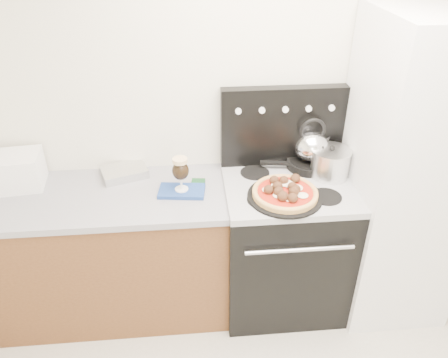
{
  "coord_description": "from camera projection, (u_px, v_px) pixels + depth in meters",
  "views": [
    {
      "loc": [
        -0.5,
        -0.96,
        2.3
      ],
      "look_at": [
        -0.32,
        1.05,
        1.06
      ],
      "focal_mm": 35.0,
      "sensor_mm": 36.0,
      "label": 1
    }
  ],
  "objects": [
    {
      "name": "stock_pot",
      "position": [
        330.0,
        164.0,
        2.62
      ],
      "size": [
        0.27,
        0.27,
        0.17
      ],
      "primitive_type": "cylinder",
      "rotation": [
        0.0,
        0.0,
        -0.2
      ],
      "color": "silver",
      "rests_on": "cooktop"
    },
    {
      "name": "beer_glass",
      "position": [
        181.0,
        174.0,
        2.47
      ],
      "size": [
        0.12,
        0.12,
        0.21
      ],
      "primitive_type": null,
      "rotation": [
        0.0,
        0.0,
        -0.24
      ],
      "color": "black",
      "rests_on": "oven_mitt"
    },
    {
      "name": "pizza",
      "position": [
        285.0,
        191.0,
        2.44
      ],
      "size": [
        0.46,
        0.46,
        0.05
      ],
      "primitive_type": null,
      "rotation": [
        0.0,
        0.0,
        -0.29
      ],
      "color": "#F09A4C",
      "rests_on": "pizza_pan"
    },
    {
      "name": "backguard",
      "position": [
        282.0,
        126.0,
        2.68
      ],
      "size": [
        0.76,
        0.08,
        0.5
      ],
      "primitive_type": "cube",
      "color": "black",
      "rests_on": "cooktop"
    },
    {
      "name": "skillet",
      "position": [
        309.0,
        164.0,
        2.74
      ],
      "size": [
        0.32,
        0.32,
        0.05
      ],
      "primitive_type": "cylinder",
      "rotation": [
        0.0,
        0.0,
        -0.16
      ],
      "color": "black",
      "rests_on": "cooktop"
    },
    {
      "name": "stove_body",
      "position": [
        283.0,
        247.0,
        2.83
      ],
      "size": [
        0.76,
        0.65,
        0.88
      ],
      "primitive_type": "cube",
      "color": "black",
      "rests_on": "ground"
    },
    {
      "name": "fridge",
      "position": [
        406.0,
        177.0,
        2.6
      ],
      "size": [
        0.64,
        0.68,
        1.9
      ],
      "primitive_type": "cube",
      "color": "silver",
      "rests_on": "ground"
    },
    {
      "name": "countertop",
      "position": [
        101.0,
        197.0,
        2.54
      ],
      "size": [
        1.48,
        0.63,
        0.04
      ],
      "primitive_type": "cube",
      "color": "gray",
      "rests_on": "base_cabinet"
    },
    {
      "name": "room_shell",
      "position": [
        325.0,
        236.0,
        1.65
      ],
      "size": [
        3.52,
        3.01,
        2.52
      ],
      "color": "beige",
      "rests_on": "ground"
    },
    {
      "name": "toaster_oven",
      "position": [
        13.0,
        171.0,
        2.55
      ],
      "size": [
        0.35,
        0.27,
        0.2
      ],
      "primitive_type": "cube",
      "rotation": [
        0.0,
        0.0,
        0.11
      ],
      "color": "white",
      "rests_on": "countertop"
    },
    {
      "name": "cooktop",
      "position": [
        289.0,
        187.0,
        2.59
      ],
      "size": [
        0.76,
        0.65,
        0.04
      ],
      "primitive_type": "cube",
      "color": "#ADADB2",
      "rests_on": "stove_body"
    },
    {
      "name": "pizza_pan",
      "position": [
        285.0,
        196.0,
        2.46
      ],
      "size": [
        0.53,
        0.53,
        0.01
      ],
      "primitive_type": "cylinder",
      "rotation": [
        0.0,
        0.0,
        0.3
      ],
      "color": "black",
      "rests_on": "cooktop"
    },
    {
      "name": "base_cabinet",
      "position": [
        111.0,
        256.0,
        2.77
      ],
      "size": [
        1.45,
        0.6,
        0.86
      ],
      "primitive_type": "cube",
      "color": "brown",
      "rests_on": "ground"
    },
    {
      "name": "tea_kettle",
      "position": [
        311.0,
        143.0,
        2.67
      ],
      "size": [
        0.25,
        0.25,
        0.24
      ],
      "primitive_type": null,
      "rotation": [
        0.0,
        0.0,
        -0.19
      ],
      "color": "silver",
      "rests_on": "skillet"
    },
    {
      "name": "oven_mitt",
      "position": [
        182.0,
        191.0,
        2.53
      ],
      "size": [
        0.28,
        0.19,
        0.02
      ],
      "primitive_type": "cube",
      "rotation": [
        0.0,
        0.0,
        -0.13
      ],
      "color": "navy",
      "rests_on": "countertop"
    },
    {
      "name": "foil_sheet",
      "position": [
        124.0,
        172.0,
        2.69
      ],
      "size": [
        0.31,
        0.27,
        0.05
      ],
      "primitive_type": "cube",
      "rotation": [
        0.0,
        0.0,
        0.33
      ],
      "color": "white",
      "rests_on": "countertop"
    }
  ]
}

